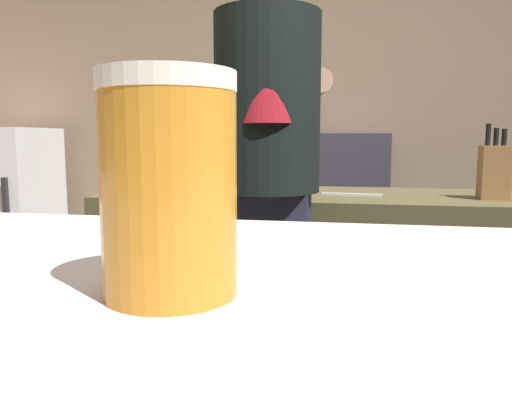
{
  "coord_description": "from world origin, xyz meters",
  "views": [
    {
      "loc": [
        0.28,
        -1.3,
        1.12
      ],
      "look_at": [
        0.19,
        -0.75,
        1.05
      ],
      "focal_mm": 33.95,
      "sensor_mm": 36.0,
      "label": 1
    }
  ],
  "objects_px": {
    "mixing_bowl": "(203,185)",
    "chefs_knife": "(352,194)",
    "bottle_hot_sauce": "(282,119)",
    "knife_block": "(494,171)",
    "bartender": "(267,175)",
    "pint_glass_far": "(169,185)",
    "bottle_olive_oil": "(315,123)",
    "bottle_soy": "(276,119)",
    "mini_fridge": "(9,212)"
  },
  "relations": [
    {
      "from": "mini_fridge",
      "to": "bottle_olive_oil",
      "type": "distance_m",
      "value": 2.25
    },
    {
      "from": "mixing_bowl",
      "to": "bottle_soy",
      "type": "relative_size",
      "value": 0.83
    },
    {
      "from": "bottle_soy",
      "to": "bottle_hot_sauce",
      "type": "height_order",
      "value": "bottle_soy"
    },
    {
      "from": "mini_fridge",
      "to": "pint_glass_far",
      "type": "height_order",
      "value": "mini_fridge"
    },
    {
      "from": "bartender",
      "to": "bottle_olive_oil",
      "type": "bearing_deg",
      "value": -10.76
    },
    {
      "from": "bartender",
      "to": "chefs_knife",
      "type": "xyz_separation_m",
      "value": [
        0.28,
        0.41,
        -0.11
      ]
    },
    {
      "from": "chefs_knife",
      "to": "bottle_hot_sauce",
      "type": "distance_m",
      "value": 1.32
    },
    {
      "from": "bartender",
      "to": "knife_block",
      "type": "distance_m",
      "value": 0.88
    },
    {
      "from": "mini_fridge",
      "to": "bottle_soy",
      "type": "distance_m",
      "value": 2.01
    },
    {
      "from": "bottle_hot_sauce",
      "to": "mixing_bowl",
      "type": "bearing_deg",
      "value": -99.62
    },
    {
      "from": "mini_fridge",
      "to": "knife_block",
      "type": "relative_size",
      "value": 4.24
    },
    {
      "from": "knife_block",
      "to": "bottle_hot_sauce",
      "type": "distance_m",
      "value": 1.58
    },
    {
      "from": "bottle_soy",
      "to": "bottle_hot_sauce",
      "type": "xyz_separation_m",
      "value": [
        0.06,
        -0.15,
        -0.0
      ]
    },
    {
      "from": "pint_glass_far",
      "to": "mini_fridge",
      "type": "bearing_deg",
      "value": 128.87
    },
    {
      "from": "bartender",
      "to": "pint_glass_far",
      "type": "bearing_deg",
      "value": 177.4
    },
    {
      "from": "pint_glass_far",
      "to": "bottle_hot_sauce",
      "type": "xyz_separation_m",
      "value": [
        -0.3,
        2.9,
        0.15
      ]
    },
    {
      "from": "chefs_knife",
      "to": "bottle_hot_sauce",
      "type": "height_order",
      "value": "bottle_hot_sauce"
    },
    {
      "from": "knife_block",
      "to": "mixing_bowl",
      "type": "xyz_separation_m",
      "value": [
        -1.15,
        0.08,
        -0.08
      ]
    },
    {
      "from": "mini_fridge",
      "to": "knife_block",
      "type": "height_order",
      "value": "mini_fridge"
    },
    {
      "from": "mini_fridge",
      "to": "bottle_soy",
      "type": "bearing_deg",
      "value": 7.7
    },
    {
      "from": "bartender",
      "to": "knife_block",
      "type": "bearing_deg",
      "value": -73.93
    },
    {
      "from": "mini_fridge",
      "to": "pint_glass_far",
      "type": "bearing_deg",
      "value": -51.13
    },
    {
      "from": "pint_glass_far",
      "to": "chefs_knife",
      "type": "bearing_deg",
      "value": 85.48
    },
    {
      "from": "chefs_knife",
      "to": "bottle_olive_oil",
      "type": "relative_size",
      "value": 1.36
    },
    {
      "from": "bottle_hot_sauce",
      "to": "bottle_soy",
      "type": "bearing_deg",
      "value": 112.44
    },
    {
      "from": "bottle_soy",
      "to": "mixing_bowl",
      "type": "bearing_deg",
      "value": -95.88
    },
    {
      "from": "mini_fridge",
      "to": "knife_block",
      "type": "bearing_deg",
      "value": -21.25
    },
    {
      "from": "knife_block",
      "to": "mixing_bowl",
      "type": "distance_m",
      "value": 1.15
    },
    {
      "from": "bottle_hot_sauce",
      "to": "knife_block",
      "type": "bearing_deg",
      "value": -52.39
    },
    {
      "from": "bartender",
      "to": "chefs_knife",
      "type": "relative_size",
      "value": 7.2
    },
    {
      "from": "knife_block",
      "to": "pint_glass_far",
      "type": "height_order",
      "value": "knife_block"
    },
    {
      "from": "knife_block",
      "to": "bartender",
      "type": "bearing_deg",
      "value": -154.9
    },
    {
      "from": "bottle_olive_oil",
      "to": "bottle_hot_sauce",
      "type": "distance_m",
      "value": 0.23
    },
    {
      "from": "mini_fridge",
      "to": "bottle_hot_sauce",
      "type": "bearing_deg",
      "value": 3.12
    },
    {
      "from": "bottle_soy",
      "to": "chefs_knife",
      "type": "bearing_deg",
      "value": -69.87
    },
    {
      "from": "bartender",
      "to": "knife_block",
      "type": "height_order",
      "value": "bartender"
    },
    {
      "from": "mini_fridge",
      "to": "mixing_bowl",
      "type": "bearing_deg",
      "value": -30.93
    },
    {
      "from": "mini_fridge",
      "to": "knife_block",
      "type": "xyz_separation_m",
      "value": [
        2.9,
        -1.13,
        0.4
      ]
    },
    {
      "from": "bottle_soy",
      "to": "bottle_hot_sauce",
      "type": "bearing_deg",
      "value": -67.56
    },
    {
      "from": "chefs_knife",
      "to": "pint_glass_far",
      "type": "xyz_separation_m",
      "value": [
        -0.13,
        -1.69,
        0.2
      ]
    },
    {
      "from": "mixing_bowl",
      "to": "chefs_knife",
      "type": "relative_size",
      "value": 0.87
    },
    {
      "from": "bottle_olive_oil",
      "to": "bottle_hot_sauce",
      "type": "relative_size",
      "value": 0.73
    },
    {
      "from": "chefs_knife",
      "to": "bottle_olive_oil",
      "type": "xyz_separation_m",
      "value": [
        -0.23,
        1.31,
        0.32
      ]
    },
    {
      "from": "bartender",
      "to": "mixing_bowl",
      "type": "bearing_deg",
      "value": 28.81
    },
    {
      "from": "bartender",
      "to": "mixing_bowl",
      "type": "relative_size",
      "value": 8.29
    },
    {
      "from": "mixing_bowl",
      "to": "bottle_hot_sauce",
      "type": "relative_size",
      "value": 0.86
    },
    {
      "from": "chefs_knife",
      "to": "bottle_hot_sauce",
      "type": "bearing_deg",
      "value": 115.86
    },
    {
      "from": "chefs_knife",
      "to": "bartender",
      "type": "bearing_deg",
      "value": -118.53
    },
    {
      "from": "bartender",
      "to": "bottle_soy",
      "type": "xyz_separation_m",
      "value": [
        -0.22,
        1.76,
        0.24
      ]
    },
    {
      "from": "bottle_hot_sauce",
      "to": "pint_glass_far",
      "type": "bearing_deg",
      "value": -84.1
    }
  ]
}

